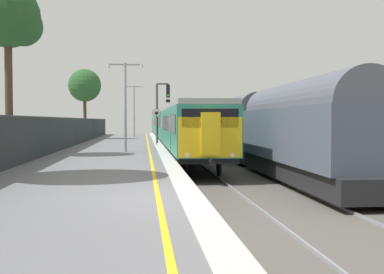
# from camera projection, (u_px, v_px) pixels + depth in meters

# --- Properties ---
(ground) EXTENTS (17.40, 110.00, 1.21)m
(ground) POSITION_uv_depth(u_px,v_px,m) (288.00, 221.00, 10.91)
(ground) COLOR slate
(commuter_train_at_platform) EXTENTS (2.83, 59.98, 3.81)m
(commuter_train_at_platform) POSITION_uv_depth(u_px,v_px,m) (170.00, 125.00, 49.27)
(commuter_train_at_platform) COLOR #2D846B
(commuter_train_at_platform) RESTS_ON ground
(freight_train_adjacent_track) EXTENTS (2.60, 54.73, 4.36)m
(freight_train_adjacent_track) POSITION_uv_depth(u_px,v_px,m) (222.00, 125.00, 40.78)
(freight_train_adjacent_track) COLOR #232326
(freight_train_adjacent_track) RESTS_ON ground
(signal_gantry) EXTENTS (1.10, 0.24, 4.59)m
(signal_gantry) POSITION_uv_depth(u_px,v_px,m) (161.00, 105.00, 36.15)
(signal_gantry) COLOR #47474C
(signal_gantry) RESTS_ON ground
(speed_limit_sign) EXTENTS (0.59, 0.08, 2.56)m
(speed_limit_sign) POSITION_uv_depth(u_px,v_px,m) (157.00, 122.00, 33.77)
(speed_limit_sign) COLOR #59595B
(speed_limit_sign) RESTS_ON ground
(platform_lamp_mid) EXTENTS (2.00, 0.20, 4.89)m
(platform_lamp_mid) POSITION_uv_depth(u_px,v_px,m) (125.00, 99.00, 25.97)
(platform_lamp_mid) COLOR #93999E
(platform_lamp_mid) RESTS_ON ground
(platform_lamp_far) EXTENTS (2.00, 0.20, 5.38)m
(platform_lamp_far) POSITION_uv_depth(u_px,v_px,m) (134.00, 107.00, 49.64)
(platform_lamp_far) COLOR #93999E
(platform_lamp_far) RESTS_ON ground
(background_tree_left) EXTENTS (3.07, 3.09, 6.59)m
(background_tree_left) POSITION_uv_depth(u_px,v_px,m) (85.00, 87.00, 44.70)
(background_tree_left) COLOR #473323
(background_tree_left) RESTS_ON ground
(background_tree_centre) EXTENTS (3.12, 3.14, 8.41)m
(background_tree_centre) POSITION_uv_depth(u_px,v_px,m) (11.00, 19.00, 23.19)
(background_tree_centre) COLOR #473323
(background_tree_centre) RESTS_ON ground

